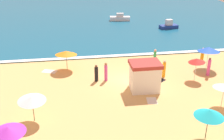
% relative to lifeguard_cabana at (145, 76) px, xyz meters
% --- Properties ---
extents(ground_plane, '(60.00, 60.00, 0.00)m').
position_rel_lifeguard_cabana_xyz_m(ground_plane, '(-1.29, 2.22, -1.35)').
color(ground_plane, '#E5B26B').
extents(ocean_water, '(60.00, 44.00, 0.10)m').
position_rel_lifeguard_cabana_xyz_m(ocean_water, '(-1.29, 30.22, -1.30)').
color(ocean_water, '#196084').
rests_on(ocean_water, ground_plane).
extents(wave_breaker_foam, '(57.00, 0.70, 0.01)m').
position_rel_lifeguard_cabana_xyz_m(wave_breaker_foam, '(-1.29, 8.52, -1.25)').
color(wave_breaker_foam, white).
rests_on(wave_breaker_foam, ocean_water).
extents(lifeguard_cabana, '(2.67, 2.11, 2.65)m').
position_rel_lifeguard_cabana_xyz_m(lifeguard_cabana, '(0.00, 0.00, 0.00)').
color(lifeguard_cabana, white).
rests_on(lifeguard_cabana, ground_plane).
extents(beach_umbrella_1, '(2.93, 2.95, 2.15)m').
position_rel_lifeguard_cabana_xyz_m(beach_umbrella_1, '(-6.82, 5.59, 0.50)').
color(beach_umbrella_1, '#4C3823').
rests_on(beach_umbrella_1, ground_plane).
extents(beach_umbrella_2, '(1.77, 1.74, 2.22)m').
position_rel_lifeguard_cabana_xyz_m(beach_umbrella_2, '(5.40, 1.38, 0.60)').
color(beach_umbrella_2, silver).
rests_on(beach_umbrella_2, ground_plane).
extents(beach_umbrella_3, '(2.88, 2.88, 2.14)m').
position_rel_lifeguard_cabana_xyz_m(beach_umbrella_3, '(-10.21, -7.20, 0.58)').
color(beach_umbrella_3, '#4C3823').
rests_on(beach_umbrella_3, ground_plane).
extents(beach_umbrella_4, '(2.02, 2.01, 2.22)m').
position_rel_lifeguard_cabana_xyz_m(beach_umbrella_4, '(2.33, -7.35, 0.61)').
color(beach_umbrella_4, '#4C3823').
rests_on(beach_umbrella_4, ground_plane).
extents(beach_umbrella_5, '(2.68, 2.70, 2.45)m').
position_rel_lifeguard_cabana_xyz_m(beach_umbrella_5, '(7.74, 3.71, 0.76)').
color(beach_umbrella_5, silver).
rests_on(beach_umbrella_5, ground_plane).
extents(beach_umbrella_7, '(2.64, 2.65, 2.14)m').
position_rel_lifeguard_cabana_xyz_m(beach_umbrella_7, '(-9.27, -3.51, 0.52)').
color(beach_umbrella_7, '#4C3823').
rests_on(beach_umbrella_7, ground_plane).
extents(beachgoer_3, '(0.38, 0.38, 1.75)m').
position_rel_lifeguard_cabana_xyz_m(beachgoer_3, '(2.59, 2.34, -0.52)').
color(beachgoer_3, orange).
rests_on(beachgoer_3, ground_plane).
extents(beachgoer_4, '(0.37, 0.37, 1.66)m').
position_rel_lifeguard_cabana_xyz_m(beachgoer_4, '(-4.05, 2.40, -0.57)').
color(beachgoer_4, black).
rests_on(beachgoer_4, ground_plane).
extents(beachgoer_5, '(0.42, 0.42, 1.92)m').
position_rel_lifeguard_cabana_xyz_m(beachgoer_5, '(2.46, 5.07, -0.41)').
color(beachgoer_5, green).
rests_on(beachgoer_5, ground_plane).
extents(beachgoer_7, '(0.47, 0.47, 1.59)m').
position_rel_lifeguard_cabana_xyz_m(beachgoer_7, '(8.11, 5.60, -0.61)').
color(beachgoer_7, orange).
rests_on(beachgoer_7, ground_plane).
extents(beachgoer_10, '(0.42, 0.42, 1.84)m').
position_rel_lifeguard_cabana_xyz_m(beachgoer_10, '(-3.14, 2.36, -0.45)').
color(beachgoer_10, '#D84CA5').
rests_on(beachgoer_10, ground_plane).
extents(beachgoer_11, '(0.42, 0.42, 1.89)m').
position_rel_lifeguard_cabana_xyz_m(beachgoer_11, '(7.07, 1.98, -0.44)').
color(beachgoer_11, '#D84CA5').
rests_on(beachgoer_11, ground_plane).
extents(beach_towel_0, '(1.28, 1.18, 0.01)m').
position_rel_lifeguard_cabana_xyz_m(beach_towel_0, '(2.00, 1.50, -1.34)').
color(beach_towel_0, black).
rests_on(beach_towel_0, ground_plane).
extents(beach_towel_1, '(0.98, 1.23, 0.01)m').
position_rel_lifeguard_cabana_xyz_m(beach_towel_1, '(0.15, -2.03, -1.34)').
color(beach_towel_1, white).
rests_on(beach_towel_1, ground_plane).
extents(beach_towel_3, '(1.69, 1.33, 0.01)m').
position_rel_lifeguard_cabana_xyz_m(beach_towel_3, '(-8.64, 5.33, -1.34)').
color(beach_towel_3, white).
rests_on(beach_towel_3, ground_plane).
extents(small_boat_0, '(2.92, 1.60, 1.37)m').
position_rel_lifeguard_cabana_xyz_m(small_boat_0, '(8.88, 18.95, -0.81)').
color(small_boat_0, navy).
rests_on(small_boat_0, ocean_water).
extents(small_boat_1, '(3.51, 1.50, 1.26)m').
position_rel_lifeguard_cabana_xyz_m(small_boat_1, '(2.26, 24.96, -0.82)').
color(small_boat_1, white).
rests_on(small_boat_1, ocean_water).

